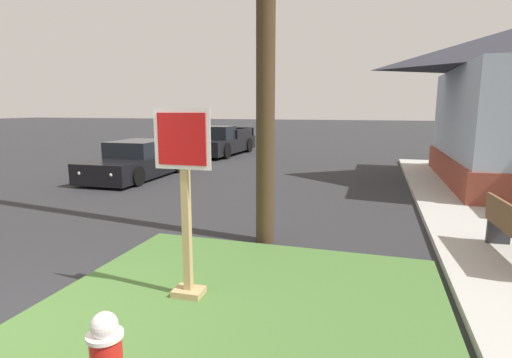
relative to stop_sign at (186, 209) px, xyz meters
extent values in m
cube|color=#477033|center=(0.71, -0.28, -1.13)|extent=(4.66, 4.74, 0.08)
cube|color=#B2AFA8|center=(4.24, 4.65, -1.11)|extent=(2.20, 19.72, 0.12)
cylinder|color=silver|center=(0.38, -2.02, -0.37)|extent=(0.25, 0.25, 0.03)
sphere|color=silver|center=(0.38, -2.02, -0.30)|extent=(0.19, 0.19, 0.19)
cube|color=silver|center=(0.38, -2.02, -0.23)|extent=(0.04, 0.04, 0.04)
cube|color=tan|center=(0.00, 0.02, 0.01)|extent=(0.09, 0.09, 2.21)
cube|color=tan|center=(0.00, 0.02, -1.05)|extent=(0.37, 0.29, 0.08)
cube|color=white|center=(0.00, -0.04, 0.83)|extent=(0.70, 0.03, 0.70)
cube|color=red|center=(0.00, -0.05, 0.83)|extent=(0.59, 0.03, 0.59)
cylinder|color=black|center=(-1.03, 0.84, -1.16)|extent=(0.70, 0.70, 0.02)
cube|color=black|center=(-5.67, 7.58, -0.76)|extent=(1.90, 4.45, 0.64)
cube|color=black|center=(-5.67, 7.80, -0.20)|extent=(1.59, 2.06, 0.56)
cylinder|color=black|center=(-4.79, 6.23, -0.86)|extent=(0.24, 0.63, 0.62)
cylinder|color=black|center=(-6.48, 6.19, -0.86)|extent=(0.24, 0.63, 0.62)
cylinder|color=black|center=(-4.86, 8.96, -0.86)|extent=(0.24, 0.63, 0.62)
cylinder|color=black|center=(-6.55, 8.92, -0.86)|extent=(0.24, 0.63, 0.62)
sphere|color=white|center=(-5.08, 5.44, -0.70)|extent=(0.14, 0.14, 0.14)
sphere|color=red|center=(-5.19, 9.75, -0.70)|extent=(0.12, 0.12, 0.12)
sphere|color=white|center=(-6.15, 5.41, -0.70)|extent=(0.14, 0.14, 0.14)
sphere|color=red|center=(-6.26, 9.72, -0.70)|extent=(0.12, 0.12, 0.12)
cube|color=black|center=(-5.40, 14.81, -0.67)|extent=(2.04, 5.19, 0.68)
cube|color=black|center=(-5.43, 14.09, -0.03)|extent=(1.68, 1.39, 0.68)
cube|color=black|center=(-4.49, 15.67, -0.11)|extent=(0.18, 2.15, 0.44)
cube|color=black|center=(-6.25, 15.74, -0.11)|extent=(0.18, 2.15, 0.44)
cube|color=black|center=(-5.31, 17.32, -0.11)|extent=(1.67, 0.16, 0.44)
cylinder|color=black|center=(-4.60, 13.24, -0.79)|extent=(0.29, 0.77, 0.76)
cylinder|color=black|center=(-6.33, 13.31, -0.79)|extent=(0.29, 0.77, 0.76)
cylinder|color=black|center=(-4.48, 16.31, -0.79)|extent=(0.29, 0.77, 0.76)
cylinder|color=black|center=(-6.21, 16.38, -0.79)|extent=(0.29, 0.77, 0.76)
cube|color=brown|center=(4.02, 2.30, -0.39)|extent=(0.19, 1.78, 0.38)
cube|color=#2D2D33|center=(4.14, 3.12, -0.85)|extent=(0.36, 0.09, 0.41)
camera|label=1|loc=(2.11, -4.12, 1.17)|focal=27.93mm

